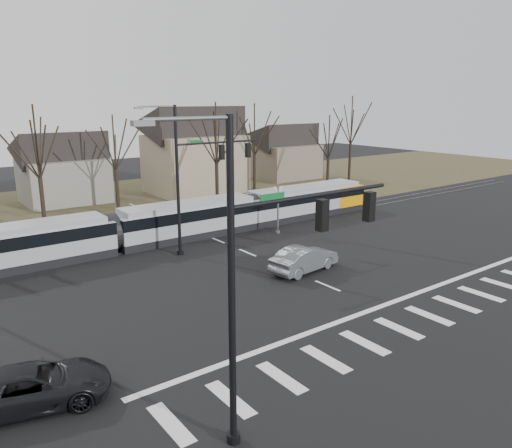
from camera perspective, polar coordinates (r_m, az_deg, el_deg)
ground at (r=28.26m, az=11.04°, el=-8.14°), size 140.00×140.00×0.00m
grass_verge at (r=54.19m, az=-14.65°, el=2.43°), size 140.00×28.00×0.01m
crosswalk at (r=25.98m, az=17.64°, el=-10.60°), size 27.00×2.60×0.01m
stop_line at (r=27.18m, az=13.86°, el=-9.20°), size 28.00×0.35×0.01m
lane_dashes at (r=40.15m, az=-5.96°, el=-1.21°), size 0.18×30.00×0.01m
rail_pair at (r=39.97m, az=-5.81°, el=-1.24°), size 90.00×1.52×0.06m
tram at (r=39.05m, az=-7.92°, el=0.63°), size 37.44×2.78×2.84m
sedan at (r=31.54m, az=5.54°, el=-3.98°), size 3.05×5.37×1.62m
suv at (r=20.07m, az=-24.23°, el=-16.59°), size 4.93×6.50×1.49m
signal_pole_near_left at (r=15.43m, az=2.11°, el=-4.35°), size 9.28×0.44×10.20m
signal_pole_far at (r=34.83m, az=-6.66°, el=5.99°), size 9.28×0.44×10.20m
rail_crossing_signal at (r=39.90m, az=2.53°, el=1.54°), size 1.08×0.36×4.00m
tree_row at (r=48.80m, az=-10.13°, el=7.36°), size 59.20×7.20×10.00m
house_b at (r=55.76m, az=-21.26°, el=6.38°), size 8.64×7.56×7.65m
house_c at (r=58.19m, az=-7.05°, el=8.77°), size 10.80×8.64×10.10m
house_d at (r=68.48m, az=3.22°, el=8.59°), size 8.64×7.56×7.65m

